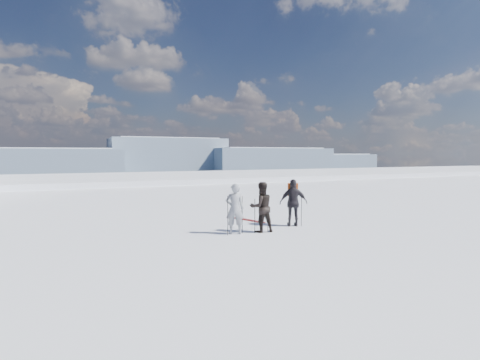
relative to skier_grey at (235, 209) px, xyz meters
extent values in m
plane|color=white|center=(2.86, 57.98, -18.37)|extent=(220.00, 208.01, 71.62)
cube|color=white|center=(2.86, 27.98, -7.37)|extent=(180.00, 16.00, 14.00)
plane|color=#22384F|center=(2.86, 287.98, -30.87)|extent=(820.00, 820.00, 0.00)
cube|color=slate|center=(-37.14, 437.98, -11.87)|extent=(160.00, 80.00, 38.00)
cube|color=white|center=(-37.14, 437.98, 4.13)|extent=(136.00, 70.00, 8.00)
cube|color=slate|center=(102.86, 467.98, -4.87)|extent=(140.00, 80.00, 52.00)
cube|color=white|center=(102.86, 467.98, 18.13)|extent=(119.00, 70.00, 8.00)
cube|color=slate|center=(232.86, 437.98, -10.87)|extent=(160.00, 80.00, 40.00)
cube|color=white|center=(232.86, 437.98, 6.13)|extent=(136.00, 70.00, 8.00)
cube|color=slate|center=(352.86, 467.98, -14.87)|extent=(130.00, 80.00, 32.00)
cube|color=white|center=(352.86, 467.98, -1.87)|extent=(110.50, 70.00, 8.00)
imported|color=gray|center=(0.00, 0.00, 0.00)|extent=(0.73, 0.59, 1.75)
imported|color=black|center=(0.99, -0.06, 0.01)|extent=(0.90, 0.72, 1.77)
imported|color=black|center=(2.61, 0.42, 0.02)|extent=(1.14, 0.84, 1.79)
cube|color=#E55615|center=(2.71, 0.64, 1.17)|extent=(0.44, 0.36, 0.50)
cylinder|color=black|center=(-0.31, -0.11, -0.20)|extent=(0.02, 0.02, 1.34)
cylinder|color=black|center=(0.27, -0.03, -0.22)|extent=(0.02, 0.02, 1.31)
cylinder|color=black|center=(0.70, -0.14, -0.27)|extent=(0.02, 0.02, 1.20)
cylinder|color=black|center=(1.21, -0.14, -0.25)|extent=(0.02, 0.02, 1.25)
cylinder|color=black|center=(2.34, 0.30, -0.26)|extent=(0.02, 0.02, 1.24)
cylinder|color=black|center=(2.88, 0.28, -0.23)|extent=(0.02, 0.02, 1.29)
cube|color=black|center=(1.48, 2.22, -0.86)|extent=(0.71, 1.61, 0.03)
cube|color=black|center=(1.62, 2.22, -0.86)|extent=(0.67, 1.63, 0.03)
camera|label=1|loc=(-4.96, -11.71, 1.88)|focal=28.00mm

